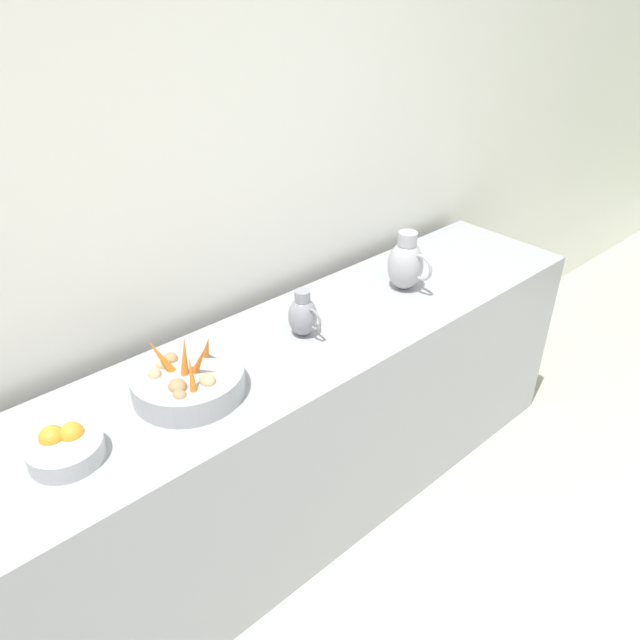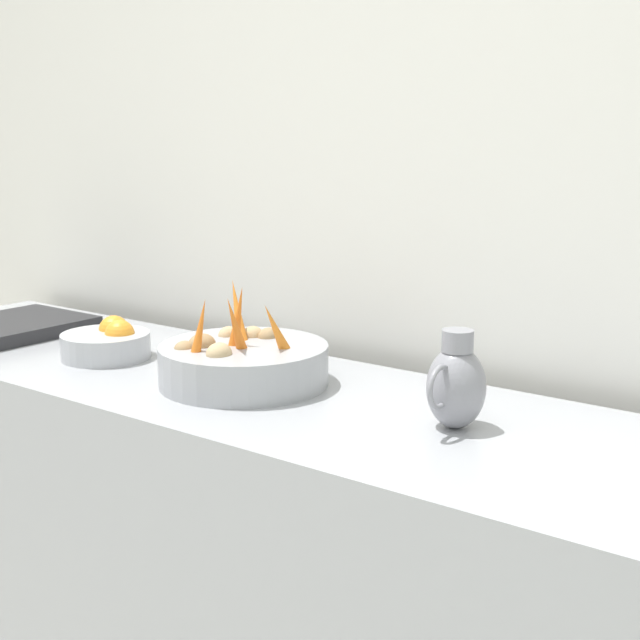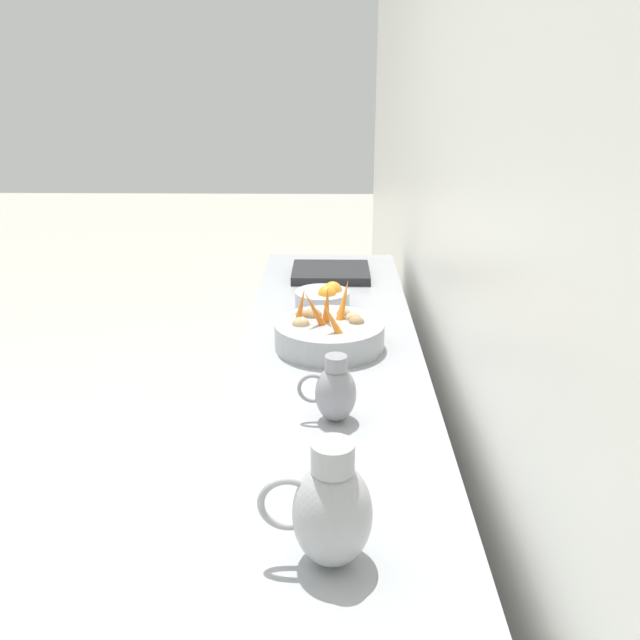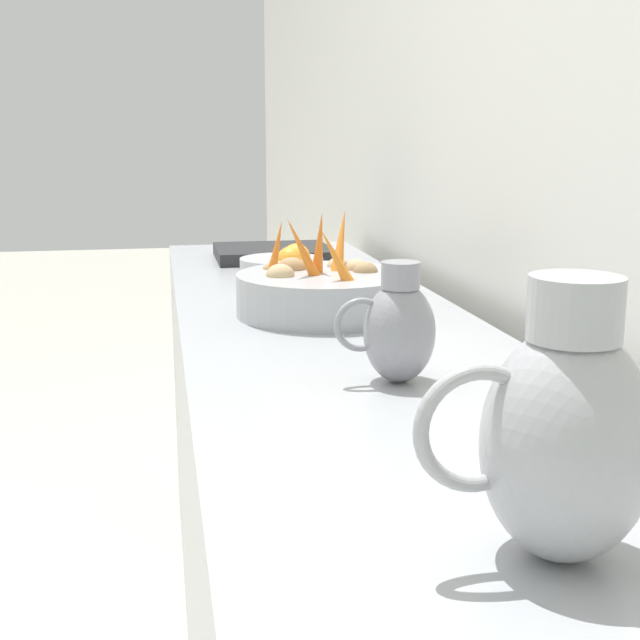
# 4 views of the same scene
# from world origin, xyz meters

# --- Properties ---
(prep_counter) EXTENTS (0.60, 3.04, 0.89)m
(prep_counter) POSITION_xyz_m (-1.54, 0.11, 0.45)
(prep_counter) COLOR #9EA0A5
(prep_counter) RESTS_ON ground_plane
(vegetable_colander) EXTENTS (0.36, 0.36, 0.22)m
(vegetable_colander) POSITION_xyz_m (-1.53, -0.22, 0.94)
(vegetable_colander) COLOR #9EA0A5
(vegetable_colander) RESTS_ON prep_counter
(orange_bowl) EXTENTS (0.21, 0.21, 0.09)m
(orange_bowl) POSITION_xyz_m (-1.51, -0.63, 0.93)
(orange_bowl) COLOR #ADAFB5
(orange_bowl) RESTS_ON prep_counter
(metal_pitcher_short) EXTENTS (0.16, 0.11, 0.18)m
(metal_pitcher_short) POSITION_xyz_m (-1.55, 0.29, 0.97)
(metal_pitcher_short) COLOR gray
(metal_pitcher_short) RESTS_ON prep_counter
(counter_sink_basin) EXTENTS (0.34, 0.30, 0.04)m
(counter_sink_basin) POSITION_xyz_m (-1.54, -1.04, 0.91)
(counter_sink_basin) COLOR #232326
(counter_sink_basin) RESTS_ON prep_counter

